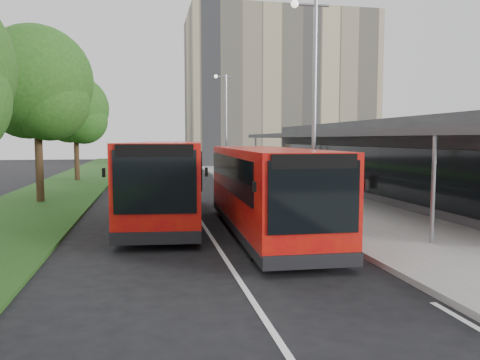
% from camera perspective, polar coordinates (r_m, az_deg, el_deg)
% --- Properties ---
extents(ground, '(120.00, 120.00, 0.00)m').
position_cam_1_polar(ground, '(15.12, -3.70, -6.72)').
color(ground, black).
rests_on(ground, ground).
extents(pavement, '(5.00, 80.00, 0.15)m').
position_cam_1_polar(pavement, '(35.70, 1.69, 0.19)').
color(pavement, gray).
rests_on(pavement, ground).
extents(grass_verge, '(5.00, 80.00, 0.10)m').
position_cam_1_polar(grass_verge, '(35.18, -19.43, -0.21)').
color(grass_verge, '#1C4115').
rests_on(grass_verge, ground).
extents(lane_centre_line, '(0.12, 70.00, 0.01)m').
position_cam_1_polar(lane_centre_line, '(29.90, -7.44, -0.92)').
color(lane_centre_line, silver).
rests_on(lane_centre_line, ground).
extents(kerb_dashes, '(0.12, 56.00, 0.01)m').
position_cam_1_polar(kerb_dashes, '(34.22, -2.35, -0.14)').
color(kerb_dashes, silver).
rests_on(kerb_dashes, ground).
extents(office_block, '(22.00, 12.00, 18.00)m').
position_cam_1_polar(office_block, '(59.17, 4.58, 10.74)').
color(office_block, tan).
rests_on(office_block, ground).
extents(station_building, '(7.70, 26.00, 4.00)m').
position_cam_1_polar(station_building, '(26.05, 18.22, 2.49)').
color(station_building, '#2D2D2F').
rests_on(station_building, ground).
extents(tree_mid, '(5.23, 5.23, 8.40)m').
position_cam_1_polar(tree_mid, '(24.39, -23.57, 10.13)').
color(tree_mid, '#382816').
rests_on(tree_mid, ground).
extents(tree_far, '(4.76, 4.76, 7.64)m').
position_cam_1_polar(tree_far, '(36.14, -19.44, 7.68)').
color(tree_far, '#382816').
rests_on(tree_far, ground).
extents(lamp_post_near, '(1.44, 0.28, 8.00)m').
position_cam_1_polar(lamp_post_near, '(17.81, 8.81, 10.26)').
color(lamp_post_near, gray).
rests_on(lamp_post_near, pavement).
extents(lamp_post_far, '(1.44, 0.28, 8.00)m').
position_cam_1_polar(lamp_post_far, '(37.21, -1.84, 7.54)').
color(lamp_post_far, gray).
rests_on(lamp_post_far, pavement).
extents(bus_main, '(2.81, 9.88, 2.77)m').
position_cam_1_polar(bus_main, '(15.06, 3.15, -1.28)').
color(bus_main, red).
rests_on(bus_main, ground).
extents(bus_second, '(3.69, 10.65, 2.96)m').
position_cam_1_polar(bus_second, '(17.91, -8.87, -0.02)').
color(bus_second, red).
rests_on(bus_second, ground).
extents(litter_bin, '(0.49, 0.49, 0.78)m').
position_cam_1_polar(litter_bin, '(26.99, 4.92, -0.39)').
color(litter_bin, '#3E2519').
rests_on(litter_bin, pavement).
extents(bollard, '(0.18, 0.18, 1.09)m').
position_cam_1_polar(bollard, '(33.93, 0.89, 0.99)').
color(bollard, yellow).
rests_on(bollard, pavement).
extents(car_near, '(2.65, 4.29, 1.36)m').
position_cam_1_polar(car_near, '(51.56, -6.85, 2.31)').
color(car_near, '#5F1E0D').
rests_on(car_near, ground).
extents(car_far, '(2.77, 4.10, 1.28)m').
position_cam_1_polar(car_far, '(57.83, -10.64, 2.51)').
color(car_far, navy).
rests_on(car_far, ground).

